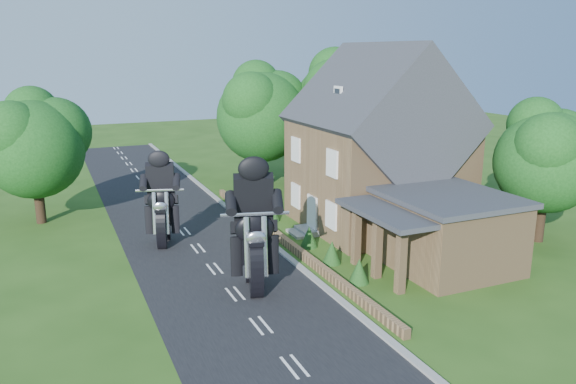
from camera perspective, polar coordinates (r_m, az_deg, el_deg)
name	(u,v)px	position (r m, az deg, el deg)	size (l,w,h in m)	color
ground	(235,294)	(23.64, -5.40, -10.30)	(120.00, 120.00, 0.00)	#254714
road	(235,294)	(23.63, -5.41, -10.27)	(7.00, 80.00, 0.02)	black
kerb	(314,279)	(24.87, 2.70, -8.81)	(0.30, 80.00, 0.12)	gray
garden_wall	(283,240)	(29.32, -0.48, -4.87)	(0.30, 22.00, 0.40)	olive
house	(378,150)	(31.97, 9.09, 4.22)	(9.54, 8.64, 10.24)	olive
annex	(444,229)	(26.86, 15.53, -3.69)	(7.05, 5.94, 3.44)	olive
tree_annex_side	(551,153)	(31.80, 25.14, 3.64)	(5.64, 5.20, 7.48)	black
tree_house_right	(438,124)	(37.51, 14.99, 6.67)	(6.51, 6.00, 8.40)	black
tree_behind_house	(347,100)	(42.25, 6.01, 9.28)	(7.81, 7.20, 10.08)	black
tree_behind_left	(266,109)	(40.61, -2.20, 8.45)	(6.94, 6.40, 9.16)	black
tree_far_road	(40,140)	(34.97, -23.89, 4.86)	(6.08, 5.60, 7.84)	black
shrub_a	(359,271)	(24.61, 7.23, -7.94)	(0.90, 0.90, 1.10)	#143A12
shrub_b	(332,252)	(26.63, 4.48, -6.12)	(0.90, 0.90, 1.10)	#143A12
shrub_c	(309,237)	(28.74, 2.15, -4.55)	(0.90, 0.90, 1.10)	#143A12
shrub_d	(272,212)	(33.10, -1.60, -2.00)	(0.90, 0.90, 1.10)	#143A12
shrub_e	(258,201)	(35.35, -3.11, -0.97)	(0.90, 0.90, 1.10)	#143A12
shrub_f	(244,193)	(37.63, -4.45, -0.06)	(0.90, 0.90, 1.10)	#143A12
motorcycle_lead	(255,271)	(23.60, -3.41, -8.03)	(0.47, 1.85, 1.72)	black
motorcycle_follow	(163,231)	(29.64, -12.55, -3.90)	(0.40, 1.60, 1.49)	black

